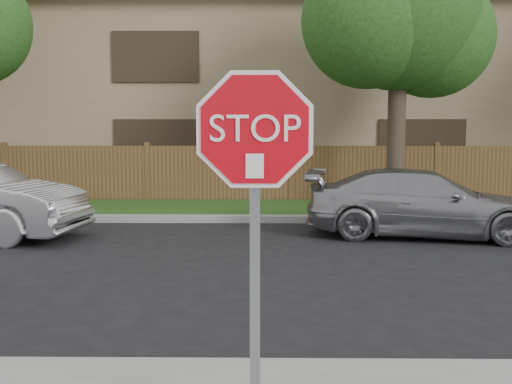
{
  "coord_description": "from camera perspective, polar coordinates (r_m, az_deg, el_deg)",
  "views": [
    {
      "loc": [
        -0.78,
        -5.16,
        2.18
      ],
      "look_at": [
        -0.83,
        -0.9,
        1.7
      ],
      "focal_mm": 42.0,
      "sensor_mm": 36.0,
      "label": 1
    }
  ],
  "objects": [
    {
      "name": "tree_mid",
      "position": [
        15.33,
        13.68,
        16.36
      ],
      "size": [
        4.8,
        3.9,
        7.35
      ],
      "color": "#382B21",
      "rests_on": "ground"
    },
    {
      "name": "grass_strip",
      "position": [
        15.13,
        3.66,
        -1.65
      ],
      "size": [
        70.0,
        3.0,
        0.12
      ],
      "primitive_type": "cube",
      "color": "#1E4714",
      "rests_on": "ground"
    },
    {
      "name": "ground",
      "position": [
        5.66,
        8.92,
        -16.32
      ],
      "size": [
        90.0,
        90.0,
        0.0
      ],
      "primitive_type": "plane",
      "color": "black",
      "rests_on": "ground"
    },
    {
      "name": "apartment_building",
      "position": [
        22.22,
        2.76,
        9.89
      ],
      "size": [
        35.2,
        9.2,
        7.2
      ],
      "color": "#977F5E",
      "rests_on": "ground"
    },
    {
      "name": "stop_sign",
      "position": [
        3.7,
        -0.11,
        0.99
      ],
      "size": [
        1.01,
        0.13,
        2.55
      ],
      "color": "gray",
      "rests_on": "sidewalk_near"
    },
    {
      "name": "sedan_right",
      "position": [
        12.14,
        15.62,
        -1.02
      ],
      "size": [
        4.77,
        2.56,
        1.31
      ],
      "primitive_type": "imported",
      "rotation": [
        0.0,
        0.0,
        1.4
      ],
      "color": "#999BA0",
      "rests_on": "ground"
    },
    {
      "name": "far_curb",
      "position": [
        13.5,
        4.01,
        -2.57
      ],
      "size": [
        70.0,
        0.3,
        0.15
      ],
      "primitive_type": "cube",
      "color": "gray",
      "rests_on": "ground"
    },
    {
      "name": "fence",
      "position": [
        16.64,
        3.4,
        1.65
      ],
      "size": [
        70.0,
        0.12,
        1.6
      ],
      "primitive_type": "cube",
      "color": "brown",
      "rests_on": "ground"
    }
  ]
}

